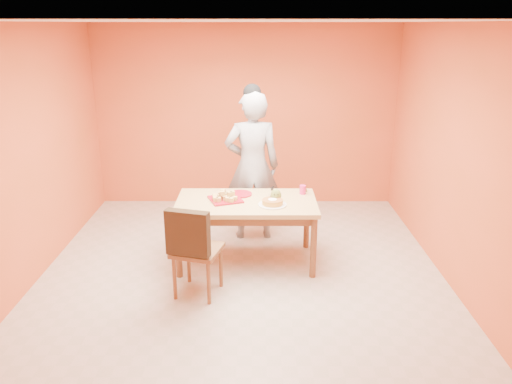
{
  "coord_description": "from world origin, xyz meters",
  "views": [
    {
      "loc": [
        0.17,
        -4.96,
        2.68
      ],
      "look_at": [
        0.16,
        0.3,
        0.9
      ],
      "focal_mm": 35.0,
      "sensor_mm": 36.0,
      "label": 1
    }
  ],
  "objects_px": {
    "pastry_platter": "(225,199)",
    "egg_ornament": "(276,196)",
    "dining_table": "(246,208)",
    "magenta_glass": "(303,190)",
    "dining_chair": "(197,248)",
    "red_dinner_plate": "(240,194)",
    "checker_tin": "(303,190)",
    "sponge_cake": "(272,202)",
    "person": "(252,167)"
  },
  "relations": [
    {
      "from": "dining_table",
      "to": "egg_ornament",
      "type": "distance_m",
      "value": 0.38
    },
    {
      "from": "pastry_platter",
      "to": "checker_tin",
      "type": "xyz_separation_m",
      "value": [
        0.92,
        0.33,
        0.0
      ]
    },
    {
      "from": "pastry_platter",
      "to": "checker_tin",
      "type": "height_order",
      "value": "checker_tin"
    },
    {
      "from": "pastry_platter",
      "to": "egg_ornament",
      "type": "relative_size",
      "value": 2.19
    },
    {
      "from": "egg_ornament",
      "to": "pastry_platter",
      "type": "bearing_deg",
      "value": 151.32
    },
    {
      "from": "dining_table",
      "to": "red_dinner_plate",
      "type": "xyz_separation_m",
      "value": [
        -0.08,
        0.21,
        0.1
      ]
    },
    {
      "from": "red_dinner_plate",
      "to": "magenta_glass",
      "type": "height_order",
      "value": "magenta_glass"
    },
    {
      "from": "dining_table",
      "to": "checker_tin",
      "type": "bearing_deg",
      "value": 27.18
    },
    {
      "from": "sponge_cake",
      "to": "checker_tin",
      "type": "relative_size",
      "value": 2.55
    },
    {
      "from": "pastry_platter",
      "to": "red_dinner_plate",
      "type": "bearing_deg",
      "value": 50.36
    },
    {
      "from": "person",
      "to": "checker_tin",
      "type": "distance_m",
      "value": 0.75
    },
    {
      "from": "dining_table",
      "to": "red_dinner_plate",
      "type": "relative_size",
      "value": 5.69
    },
    {
      "from": "dining_table",
      "to": "checker_tin",
      "type": "relative_size",
      "value": 17.47
    },
    {
      "from": "egg_ornament",
      "to": "magenta_glass",
      "type": "bearing_deg",
      "value": 19.55
    },
    {
      "from": "person",
      "to": "magenta_glass",
      "type": "height_order",
      "value": "person"
    },
    {
      "from": "pastry_platter",
      "to": "magenta_glass",
      "type": "bearing_deg",
      "value": 13.98
    },
    {
      "from": "person",
      "to": "checker_tin",
      "type": "relative_size",
      "value": 20.91
    },
    {
      "from": "dining_chair",
      "to": "person",
      "type": "xyz_separation_m",
      "value": [
        0.55,
        1.49,
        0.44
      ]
    },
    {
      "from": "pastry_platter",
      "to": "red_dinner_plate",
      "type": "height_order",
      "value": "pastry_platter"
    },
    {
      "from": "pastry_platter",
      "to": "egg_ornament",
      "type": "xyz_separation_m",
      "value": [
        0.58,
        -0.07,
        0.07
      ]
    },
    {
      "from": "egg_ornament",
      "to": "person",
      "type": "bearing_deg",
      "value": 87.03
    },
    {
      "from": "dining_table",
      "to": "pastry_platter",
      "type": "distance_m",
      "value": 0.26
    },
    {
      "from": "pastry_platter",
      "to": "egg_ornament",
      "type": "height_order",
      "value": "egg_ornament"
    },
    {
      "from": "magenta_glass",
      "to": "checker_tin",
      "type": "distance_m",
      "value": 0.11
    },
    {
      "from": "sponge_cake",
      "to": "egg_ornament",
      "type": "xyz_separation_m",
      "value": [
        0.04,
        0.1,
        0.04
      ]
    },
    {
      "from": "red_dinner_plate",
      "to": "person",
      "type": "bearing_deg",
      "value": 75.0
    },
    {
      "from": "egg_ornament",
      "to": "magenta_glass",
      "type": "xyz_separation_m",
      "value": [
        0.33,
        0.29,
        -0.03
      ]
    },
    {
      "from": "dining_chair",
      "to": "red_dinner_plate",
      "type": "distance_m",
      "value": 1.08
    },
    {
      "from": "dining_table",
      "to": "magenta_glass",
      "type": "height_order",
      "value": "magenta_glass"
    },
    {
      "from": "person",
      "to": "magenta_glass",
      "type": "distance_m",
      "value": 0.79
    },
    {
      "from": "dining_table",
      "to": "egg_ornament",
      "type": "bearing_deg",
      "value": -8.18
    },
    {
      "from": "person",
      "to": "checker_tin",
      "type": "xyz_separation_m",
      "value": [
        0.62,
        -0.39,
        -0.18
      ]
    },
    {
      "from": "dining_table",
      "to": "pastry_platter",
      "type": "height_order",
      "value": "pastry_platter"
    },
    {
      "from": "pastry_platter",
      "to": "egg_ornament",
      "type": "bearing_deg",
      "value": -6.62
    },
    {
      "from": "sponge_cake",
      "to": "checker_tin",
      "type": "height_order",
      "value": "sponge_cake"
    },
    {
      "from": "red_dinner_plate",
      "to": "dining_table",
      "type": "bearing_deg",
      "value": -69.86
    },
    {
      "from": "red_dinner_plate",
      "to": "magenta_glass",
      "type": "relative_size",
      "value": 2.66
    },
    {
      "from": "dining_chair",
      "to": "pastry_platter",
      "type": "relative_size",
      "value": 2.92
    },
    {
      "from": "person",
      "to": "pastry_platter",
      "type": "distance_m",
      "value": 0.8
    },
    {
      "from": "magenta_glass",
      "to": "checker_tin",
      "type": "height_order",
      "value": "magenta_glass"
    },
    {
      "from": "pastry_platter",
      "to": "magenta_glass",
      "type": "xyz_separation_m",
      "value": [
        0.9,
        0.22,
        0.04
      ]
    },
    {
      "from": "red_dinner_plate",
      "to": "checker_tin",
      "type": "height_order",
      "value": "checker_tin"
    },
    {
      "from": "dining_chair",
      "to": "egg_ornament",
      "type": "xyz_separation_m",
      "value": [
        0.82,
        0.71,
        0.32
      ]
    },
    {
      "from": "person",
      "to": "pastry_platter",
      "type": "xyz_separation_m",
      "value": [
        -0.3,
        -0.72,
        -0.19
      ]
    },
    {
      "from": "sponge_cake",
      "to": "magenta_glass",
      "type": "xyz_separation_m",
      "value": [
        0.37,
        0.39,
        0.01
      ]
    },
    {
      "from": "sponge_cake",
      "to": "dining_chair",
      "type": "bearing_deg",
      "value": -142.1
    },
    {
      "from": "person",
      "to": "magenta_glass",
      "type": "xyz_separation_m",
      "value": [
        0.6,
        -0.5,
        -0.14
      ]
    },
    {
      "from": "dining_table",
      "to": "person",
      "type": "relative_size",
      "value": 0.84
    },
    {
      "from": "dining_chair",
      "to": "checker_tin",
      "type": "height_order",
      "value": "dining_chair"
    },
    {
      "from": "pastry_platter",
      "to": "checker_tin",
      "type": "relative_size",
      "value": 3.72
    }
  ]
}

